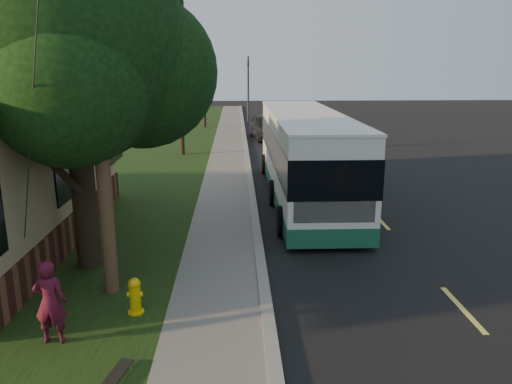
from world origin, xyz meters
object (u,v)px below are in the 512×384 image
leafy_tree (74,49)px  traffic_signal (248,85)px  skateboarder (50,302)px  distant_car (267,126)px  bare_tree_near (181,116)px  bare_tree_far (204,102)px  skateboard_main (116,376)px  transit_bus (305,153)px  utility_pole (95,76)px  fire_hydrant (135,296)px  dumpster (64,179)px

leafy_tree → traffic_signal: bearing=81.5°
skateboarder → distant_car: distant_car is taller
bare_tree_near → bare_tree_far: (0.50, 12.00, -0.15)m
skateboard_main → distant_car: bearing=81.3°
skateboard_main → transit_bus: bearing=68.2°
bare_tree_near → skateboarder: 19.06m
utility_pole → skateboard_main: size_ratio=9.75×
skateboarder → fire_hydrant: bearing=-141.4°
leafy_tree → distant_car: size_ratio=1.61×
transit_bus → skateboarder: (-5.78, -9.92, -0.84)m
transit_bus → leafy_tree: bearing=-134.3°
utility_pole → transit_bus: utility_pole is taller
bare_tree_far → traffic_signal: bearing=48.8°
fire_hydrant → skateboard_main: (0.10, -2.17, -0.30)m
bare_tree_far → bare_tree_near: bearing=-92.4°
utility_pole → traffic_signal: 33.26m
bare_tree_near → skateboarder: bare_tree_near is taller
fire_hydrant → bare_tree_near: bare_tree_near is taller
fire_hydrant → transit_bus: bearing=63.1°
utility_pole → leafy_tree: utility_pole is taller
bare_tree_near → transit_bus: 10.60m
traffic_signal → dumpster: traffic_signal is taller
fire_hydrant → traffic_signal: size_ratio=0.13×
utility_pole → skateboarder: (-0.54, -2.00, -3.79)m
transit_bus → distant_car: (-0.43, 15.16, -0.86)m
bare_tree_near → transit_bus: bare_tree_near is taller
leafy_tree → skateboarder: size_ratio=5.07×
utility_pole → skateboarder: utility_pole is taller
traffic_signal → distant_car: size_ratio=1.14×
fire_hydrant → bare_tree_far: size_ratio=0.18×
bare_tree_far → leafy_tree: bearing=-92.5°
transit_bus → dumpster: transit_bus is taller
leafy_tree → bare_tree_far: bearing=87.5°
bare_tree_near → traffic_signal: (4.00, 16.00, 1.01)m
fire_hydrant → bare_tree_far: bearing=90.8°
utility_pole → transit_bus: size_ratio=0.78×
leafy_tree → bare_tree_far: (1.17, 27.35, -3.16)m
skateboard_main → distant_car: (4.00, 26.24, 0.69)m
fire_hydrant → dumpster: 10.45m
fire_hydrant → skateboard_main: fire_hydrant is taller
utility_pole → dumpster: (-3.75, 8.46, -3.95)m
bare_tree_near → distant_car: (5.00, 6.06, -1.33)m
bare_tree_near → dumpster: size_ratio=2.89×
bare_tree_near → fire_hydrant: bearing=-87.1°
skateboard_main → traffic_signal: bearing=85.3°
transit_bus → bare_tree_far: bearing=103.2°
distant_car → bare_tree_far: bearing=119.2°
dumpster → leafy_tree: bearing=-67.0°
fire_hydrant → traffic_signal: (3.10, 34.00, 2.73)m
transit_bus → skateboarder: size_ratio=7.58×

